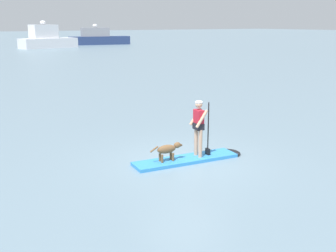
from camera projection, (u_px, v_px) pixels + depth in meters
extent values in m
plane|color=slate|center=(186.00, 161.00, 12.83)|extent=(400.00, 400.00, 0.00)
cube|color=#338CD8|center=(186.00, 160.00, 12.82)|extent=(3.38, 1.15, 0.10)
ellipsoid|color=black|center=(231.00, 152.00, 13.53)|extent=(0.64, 0.80, 0.10)
cylinder|color=tan|center=(196.00, 141.00, 13.00)|extent=(0.12, 0.12, 0.88)
cylinder|color=tan|center=(200.00, 144.00, 12.77)|extent=(0.12, 0.12, 0.88)
cube|color=black|center=(198.00, 126.00, 12.76)|extent=(0.26, 0.38, 0.20)
cube|color=#B21E2D|center=(199.00, 119.00, 12.71)|extent=(0.24, 0.36, 0.59)
sphere|color=tan|center=(199.00, 104.00, 12.60)|extent=(0.22, 0.22, 0.22)
ellipsoid|color=white|center=(199.00, 102.00, 12.58)|extent=(0.23, 0.23, 0.11)
cylinder|color=tan|center=(195.00, 116.00, 12.86)|extent=(0.43, 0.14, 0.54)
cylinder|color=tan|center=(202.00, 119.00, 12.53)|extent=(0.43, 0.14, 0.54)
cylinder|color=black|center=(208.00, 129.00, 12.94)|extent=(0.04, 0.04, 1.67)
cube|color=black|center=(208.00, 151.00, 13.12)|extent=(0.10, 0.19, 0.20)
ellipsoid|color=brown|center=(166.00, 149.00, 12.43)|extent=(0.62, 0.29, 0.26)
ellipsoid|color=brown|center=(177.00, 145.00, 12.57)|extent=(0.24, 0.18, 0.18)
ellipsoid|color=#503923|center=(180.00, 145.00, 12.62)|extent=(0.13, 0.09, 0.08)
cylinder|color=brown|center=(154.00, 149.00, 12.25)|extent=(0.27, 0.08, 0.18)
cylinder|color=brown|center=(171.00, 156.00, 12.64)|extent=(0.07, 0.07, 0.24)
cylinder|color=brown|center=(173.00, 157.00, 12.50)|extent=(0.07, 0.07, 0.24)
cylinder|color=brown|center=(160.00, 157.00, 12.48)|extent=(0.07, 0.07, 0.24)
cylinder|color=brown|center=(162.00, 159.00, 12.35)|extent=(0.07, 0.07, 0.24)
cube|color=white|center=(48.00, 43.00, 69.17)|extent=(9.66, 4.92, 1.59)
cube|color=silver|center=(44.00, 31.00, 68.35)|extent=(4.53, 3.18, 2.19)
ellipsoid|color=white|center=(43.00, 22.00, 68.01)|extent=(0.90, 0.90, 0.60)
cube|color=navy|center=(100.00, 40.00, 79.65)|extent=(11.62, 4.11, 1.54)
cube|color=gray|center=(95.00, 32.00, 78.82)|extent=(5.34, 2.57, 1.64)
ellipsoid|color=white|center=(95.00, 26.00, 78.54)|extent=(0.90, 0.90, 0.60)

